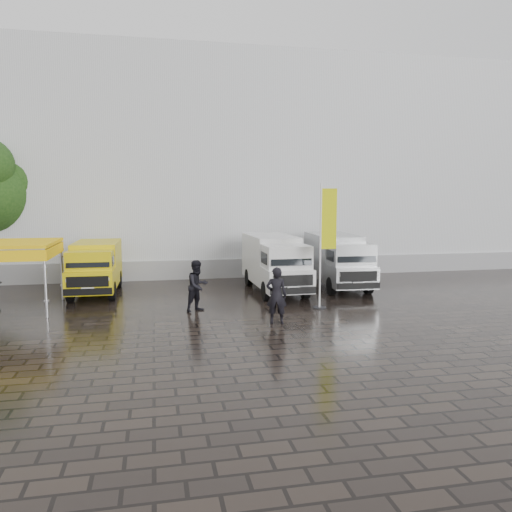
# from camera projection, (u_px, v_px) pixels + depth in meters

# --- Properties ---
(ground) EXTENTS (120.00, 120.00, 0.00)m
(ground) POSITION_uv_depth(u_px,v_px,m) (304.00, 309.00, 19.07)
(ground) COLOR black
(ground) RESTS_ON ground
(exhibition_hall) EXTENTS (44.00, 16.00, 12.00)m
(exhibition_hall) POSITION_uv_depth(u_px,v_px,m) (265.00, 172.00, 34.32)
(exhibition_hall) COLOR silver
(exhibition_hall) RESTS_ON ground
(hall_plinth) EXTENTS (44.00, 0.15, 1.00)m
(hall_plinth) POSITION_uv_depth(u_px,v_px,m) (296.00, 267.00, 27.14)
(hall_plinth) COLOR gray
(hall_plinth) RESTS_ON ground
(van_yellow) EXTENTS (1.96, 4.93, 2.26)m
(van_yellow) POSITION_uv_depth(u_px,v_px,m) (96.00, 269.00, 21.96)
(van_yellow) COLOR #D4BD0B
(van_yellow) RESTS_ON ground
(van_white) EXTENTS (2.00, 5.80, 2.50)m
(van_white) POSITION_uv_depth(u_px,v_px,m) (275.00, 264.00, 22.51)
(van_white) COLOR silver
(van_white) RESTS_ON ground
(van_silver) EXTENTS (2.21, 5.79, 2.47)m
(van_silver) POSITION_uv_depth(u_px,v_px,m) (338.00, 261.00, 23.61)
(van_silver) COLOR #9EA0A2
(van_silver) RESTS_ON ground
(canopy_tent) EXTENTS (3.40, 3.40, 2.60)m
(canopy_tent) POSITION_uv_depth(u_px,v_px,m) (7.00, 246.00, 18.63)
(canopy_tent) COLOR silver
(canopy_tent) RESTS_ON ground
(flagpole) EXTENTS (0.88, 0.50, 4.78)m
(flagpole) POSITION_uv_depth(u_px,v_px,m) (325.00, 240.00, 18.98)
(flagpole) COLOR black
(flagpole) RESTS_ON ground
(wheelie_bin) EXTENTS (0.75, 0.75, 1.10)m
(wheelie_bin) POSITION_uv_depth(u_px,v_px,m) (363.00, 265.00, 27.25)
(wheelie_bin) COLOR black
(wheelie_bin) RESTS_ON ground
(person_front) EXTENTS (0.81, 0.65, 1.93)m
(person_front) POSITION_uv_depth(u_px,v_px,m) (276.00, 295.00, 16.85)
(person_front) COLOR black
(person_front) RESTS_ON ground
(person_tent) EXTENTS (1.19, 1.14, 1.93)m
(person_tent) POSITION_uv_depth(u_px,v_px,m) (198.00, 286.00, 18.66)
(person_tent) COLOR black
(person_tent) RESTS_ON ground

